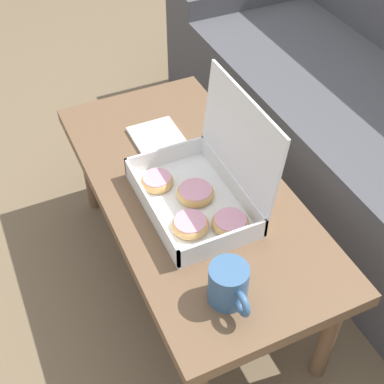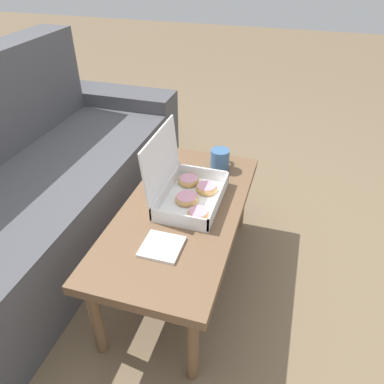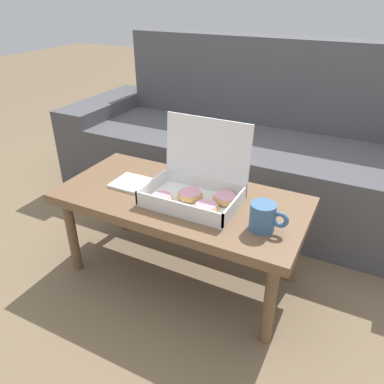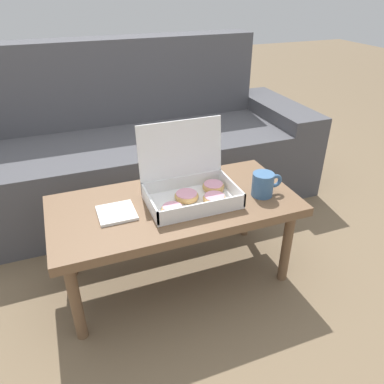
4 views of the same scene
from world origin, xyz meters
The scene contains 6 objects.
ground_plane centered at (0.00, 0.00, 0.00)m, with size 12.00×12.00×0.00m, color #756047.
couch centered at (0.00, 0.79, 0.31)m, with size 2.22×0.78×0.94m.
coffee_table centered at (0.00, -0.04, 0.37)m, with size 1.04×0.50×0.42m.
pastry_box centered at (0.08, -0.04, 0.47)m, with size 0.37×0.28×0.31m.
coffee_mug centered at (0.38, -0.12, 0.47)m, with size 0.14×0.09×0.10m.
napkin_stack centered at (-0.25, -0.04, 0.42)m, with size 0.15×0.15×0.01m.
Camera 2 is at (-1.21, -0.45, 1.39)m, focal length 35.00 mm.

